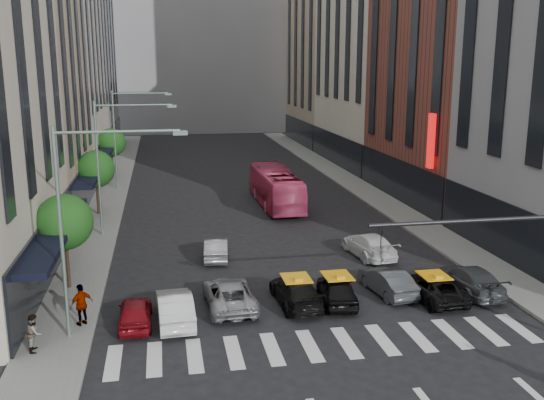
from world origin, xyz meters
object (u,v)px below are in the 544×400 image
streetlamp_far (125,126)px  car_red (135,312)px  car_white_front (175,307)px  bus (276,188)px  pedestrian_far (82,305)px  pedestrian_near (34,333)px  taxi_left (296,292)px  streetlamp_near (83,204)px  streetlamp_mid (112,150)px  taxi_center (337,290)px

streetlamp_far → car_red: streetlamp_far is taller
car_white_front → bus: bus is taller
pedestrian_far → pedestrian_near: bearing=17.7°
streetlamp_far → taxi_left: streetlamp_far is taller
streetlamp_near → streetlamp_mid: size_ratio=1.00×
taxi_center → pedestrian_near: (-13.57, -2.95, 0.23)m
taxi_center → pedestrian_near: bearing=19.1°
taxi_center → bus: bus is taller
car_white_front → taxi_left: (5.88, 1.00, -0.05)m
streetlamp_far → car_red: 31.62m
streetlamp_near → streetlamp_far: 32.00m
streetlamp_far → pedestrian_far: size_ratio=4.73×
streetlamp_mid → bus: size_ratio=0.81×
pedestrian_far → streetlamp_far: bearing=-127.9°
taxi_left → taxi_center: (2.02, -0.16, 0.02)m
streetlamp_near → car_white_front: (3.56, 0.92, -5.17)m
taxi_center → streetlamp_far: bearing=-62.4°
streetlamp_far → bus: 16.08m
taxi_left → bus: (2.94, 20.79, 0.88)m
car_red → taxi_center: taxi_center is taller
pedestrian_far → streetlamp_mid: bearing=-128.9°
car_red → streetlamp_near: bearing=25.8°
car_red → pedestrian_far: bearing=-4.7°
streetlamp_far → bus: bearing=-36.9°
streetlamp_near → streetlamp_mid: (0.00, 16.00, 0.00)m
streetlamp_mid → taxi_left: bearing=-56.2°
streetlamp_far → car_red: bearing=-86.7°
streetlamp_near → bus: size_ratio=0.81×
taxi_center → streetlamp_near: bearing=15.6°
pedestrian_near → pedestrian_far: (1.60, 2.25, 0.17)m
streetlamp_far → pedestrian_near: size_ratio=5.75×
streetlamp_mid → pedestrian_far: bearing=-91.9°
car_white_front → streetlamp_mid: bearing=-79.7°
taxi_left → taxi_center: bearing=172.7°
taxi_left → pedestrian_near: size_ratio=2.98×
car_red → taxi_center: size_ratio=0.90×
pedestrian_far → streetlamp_near: bearing=78.6°
car_red → pedestrian_near: pedestrian_near is taller
streetlamp_mid → car_white_front: (3.56, -15.08, -5.17)m
streetlamp_far → car_white_front: bearing=-83.5°
streetlamp_far → taxi_center: size_ratio=2.20×
car_red → car_white_front: bearing=-178.5°
car_red → pedestrian_far: size_ratio=1.93×
car_red → streetlamp_far: bearing=-86.7°
taxi_left → bus: bus is taller
streetlamp_near → taxi_left: size_ratio=1.93×
streetlamp_mid → taxi_center: streetlamp_mid is taller
pedestrian_near → taxi_left: bearing=-78.9°
streetlamp_near → streetlamp_mid: same height
taxi_center → streetlamp_mid: bearing=-44.3°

